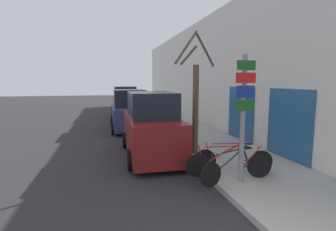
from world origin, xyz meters
TOP-DOWN VIEW (x-y plane):
  - ground_plane at (0.00, 11.20)m, footprint 80.00×80.00m
  - sidewalk_curb at (2.60, 14.00)m, footprint 3.20×32.00m
  - building_facade at (4.35, 13.90)m, footprint 0.23×32.00m
  - signpost at (1.68, 3.71)m, footprint 0.54×0.14m
  - bicycle_0 at (1.57, 3.79)m, footprint 2.24×0.76m
  - bicycle_1 at (1.49, 4.05)m, footprint 2.24×0.68m
  - bicycle_2 at (1.87, 4.51)m, footprint 2.12×0.79m
  - parked_car_0 at (-0.08, 7.08)m, footprint 2.01×4.61m
  - parked_car_1 at (-0.31, 12.76)m, footprint 2.13×4.42m
  - parked_car_2 at (-0.11, 18.32)m, footprint 1.97×4.22m
  - pedestrian_near at (2.39, 12.80)m, footprint 0.44×0.37m
  - street_tree at (1.44, 6.59)m, footprint 1.86×1.08m

SIDE VIEW (x-z plane):
  - ground_plane at x=0.00m, z-range 0.00..0.00m
  - sidewalk_curb at x=2.60m, z-range 0.00..0.15m
  - bicycle_2 at x=1.87m, z-range 0.09..0.94m
  - bicycle_0 at x=1.57m, z-range 0.09..0.96m
  - bicycle_1 at x=1.49m, z-range 0.08..0.99m
  - parked_car_1 at x=-0.31m, z-range -0.12..2.16m
  - parked_car_0 at x=-0.08m, z-range -0.11..2.25m
  - parked_car_2 at x=-0.11m, z-range -0.10..2.24m
  - pedestrian_near at x=2.39m, z-range 0.28..1.94m
  - signpost at x=1.68m, z-range 0.30..3.55m
  - street_tree at x=1.44m, z-range -0.10..4.23m
  - building_facade at x=4.35m, z-range -0.02..6.48m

